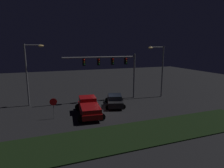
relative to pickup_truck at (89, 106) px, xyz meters
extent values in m
plane|color=black|center=(2.39, 1.61, -1.00)|extent=(80.00, 80.00, 0.00)
cube|color=black|center=(2.39, -6.25, -0.95)|extent=(25.89, 4.72, 0.10)
cube|color=maroon|center=(-0.02, -0.17, -0.32)|extent=(2.54, 5.58, 0.55)
cube|color=maroon|center=(0.10, 1.01, 0.38)|extent=(2.02, 2.08, 0.85)
cube|color=black|center=(0.10, 1.01, 0.50)|extent=(1.91, 1.69, 0.51)
cube|color=maroon|center=(-0.13, -1.25, 0.18)|extent=(2.22, 3.20, 0.45)
cylinder|color=black|center=(-0.84, 1.87, -0.60)|extent=(0.80, 0.22, 0.80)
cylinder|color=black|center=(1.21, 1.66, -0.60)|extent=(0.80, 0.22, 0.80)
cylinder|color=black|center=(-1.24, -2.00, -0.60)|extent=(0.80, 0.22, 0.80)
cylinder|color=black|center=(0.81, -2.21, -0.60)|extent=(0.80, 0.22, 0.80)
cube|color=black|center=(3.90, 2.09, -0.39)|extent=(3.02, 4.74, 0.70)
cube|color=black|center=(3.83, 1.85, 0.24)|extent=(2.12, 2.38, 0.55)
cylinder|color=black|center=(3.47, 3.79, -0.68)|extent=(0.64, 0.22, 0.64)
cylinder|color=black|center=(5.23, 3.25, -0.68)|extent=(0.64, 0.22, 0.64)
cylinder|color=black|center=(2.58, 0.94, -0.68)|extent=(0.64, 0.22, 0.64)
cylinder|color=black|center=(4.34, 0.39, -0.68)|extent=(0.64, 0.22, 0.64)
cylinder|color=slate|center=(7.99, 4.82, 2.25)|extent=(0.24, 0.24, 6.50)
cylinder|color=slate|center=(2.89, 4.82, 5.10)|extent=(10.20, 0.18, 0.18)
cube|color=black|center=(6.59, 4.82, 4.50)|extent=(0.32, 0.44, 0.95)
sphere|color=red|center=(6.59, 4.59, 4.80)|extent=(0.22, 0.22, 0.22)
sphere|color=#59380A|center=(6.59, 4.59, 4.50)|extent=(0.22, 0.22, 0.22)
sphere|color=#0C4719|center=(6.59, 4.59, 4.20)|extent=(0.22, 0.22, 0.22)
cube|color=black|center=(4.59, 4.82, 4.50)|extent=(0.32, 0.44, 0.95)
sphere|color=red|center=(4.59, 4.59, 4.80)|extent=(0.22, 0.22, 0.22)
sphere|color=#59380A|center=(4.59, 4.59, 4.50)|extent=(0.22, 0.22, 0.22)
sphere|color=#0C4719|center=(4.59, 4.59, 4.20)|extent=(0.22, 0.22, 0.22)
cube|color=black|center=(2.59, 4.82, 4.50)|extent=(0.32, 0.44, 0.95)
sphere|color=red|center=(2.59, 4.59, 4.80)|extent=(0.22, 0.22, 0.22)
sphere|color=#59380A|center=(2.59, 4.59, 4.50)|extent=(0.22, 0.22, 0.22)
sphere|color=#0C4719|center=(2.59, 4.59, 4.20)|extent=(0.22, 0.22, 0.22)
cube|color=black|center=(0.59, 4.82, 4.50)|extent=(0.32, 0.44, 0.95)
sphere|color=red|center=(0.59, 4.59, 4.80)|extent=(0.22, 0.22, 0.22)
sphere|color=#59380A|center=(0.59, 4.59, 4.50)|extent=(0.22, 0.22, 0.22)
sphere|color=#0C4719|center=(0.59, 4.59, 4.20)|extent=(0.22, 0.22, 0.22)
cylinder|color=slate|center=(-6.46, 5.88, 2.92)|extent=(0.20, 0.20, 7.83)
cylinder|color=slate|center=(-5.51, 5.88, 6.69)|extent=(1.92, 0.12, 0.12)
ellipsoid|color=#F9CC72|center=(-4.55, 5.88, 6.59)|extent=(0.70, 0.44, 0.30)
cylinder|color=slate|center=(12.20, 3.90, 2.79)|extent=(0.20, 0.20, 7.58)
cylinder|color=slate|center=(11.11, 3.90, 6.43)|extent=(2.19, 0.12, 0.12)
ellipsoid|color=#F9CC72|center=(10.01, 3.90, 6.33)|extent=(0.70, 0.44, 0.30)
cylinder|color=slate|center=(-3.72, 0.08, 0.10)|extent=(0.07, 0.07, 2.20)
cylinder|color=#B20C0F|center=(-3.72, 0.05, 0.85)|extent=(0.76, 0.03, 0.76)
camera|label=1|loc=(-4.52, -19.80, 6.45)|focal=30.34mm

